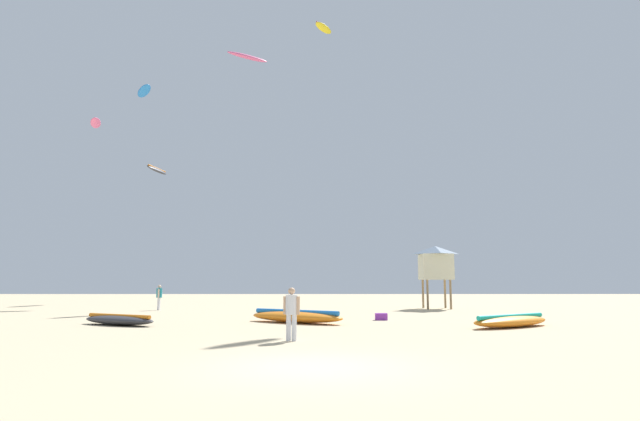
{
  "coord_description": "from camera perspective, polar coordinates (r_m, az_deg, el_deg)",
  "views": [
    {
      "loc": [
        0.14,
        -11.41,
        1.85
      ],
      "look_at": [
        0.0,
        19.51,
        6.06
      ],
      "focal_mm": 28.92,
      "sensor_mm": 36.0,
      "label": 1
    }
  ],
  "objects": [
    {
      "name": "kite_aloft_5",
      "position": [
        50.78,
        -17.36,
        4.29
      ],
      "size": [
        1.6,
        3.44,
        0.78
      ],
      "color": "#2D2D33"
    },
    {
      "name": "kite_aloft_4",
      "position": [
        47.98,
        -23.33,
        8.86
      ],
      "size": [
        1.73,
        3.03,
        0.6
      ],
      "color": "#E5598C"
    },
    {
      "name": "kite_grounded_mid",
      "position": [
        23.53,
        -21.12,
        -11.22
      ],
      "size": [
        3.84,
        2.67,
        0.45
      ],
      "color": "#2D2D33",
      "rests_on": "ground"
    },
    {
      "name": "kite_aloft_1",
      "position": [
        50.07,
        -18.65,
        12.39
      ],
      "size": [
        2.57,
        3.63,
        0.51
      ],
      "color": "blue"
    },
    {
      "name": "ground_plane",
      "position": [
        11.56,
        -0.44,
        -16.97
      ],
      "size": [
        120.0,
        120.0,
        0.0
      ],
      "primitive_type": "plane",
      "color": "#C6B28C"
    },
    {
      "name": "person_foreground",
      "position": [
        16.31,
        -2.92,
        -10.9
      ],
      "size": [
        0.52,
        0.37,
        1.63
      ],
      "rotation": [
        0.0,
        0.0,
        4.41
      ],
      "color": "silver",
      "rests_on": "ground"
    },
    {
      "name": "kite_grounded_near",
      "position": [
        23.18,
        -2.42,
        -11.65
      ],
      "size": [
        4.71,
        3.64,
        0.56
      ],
      "color": "orange",
      "rests_on": "ground"
    },
    {
      "name": "person_midground",
      "position": [
        34.44,
        -17.12,
        -8.96
      ],
      "size": [
        0.36,
        0.52,
        1.58
      ],
      "rotation": [
        0.0,
        0.0,
        0.1
      ],
      "color": "silver",
      "rests_on": "ground"
    },
    {
      "name": "lifeguard_tower",
      "position": [
        35.51,
        12.92,
        -5.61
      ],
      "size": [
        2.3,
        2.3,
        4.15
      ],
      "color": "#8C704C",
      "rests_on": "ground"
    },
    {
      "name": "kite_aloft_0",
      "position": [
        52.78,
        0.63,
        19.55
      ],
      "size": [
        2.05,
        2.56,
        0.59
      ],
      "color": "yellow"
    },
    {
      "name": "kite_aloft_2",
      "position": [
        55.19,
        -7.79,
        16.48
      ],
      "size": [
        4.43,
        3.51,
        0.88
      ],
      "color": "#E5598C"
    },
    {
      "name": "kite_grounded_far",
      "position": [
        22.4,
        20.64,
        -11.38
      ],
      "size": [
        4.21,
        3.34,
        0.52
      ],
      "color": "orange",
      "rests_on": "ground"
    },
    {
      "name": "cooler_box",
      "position": [
        24.93,
        7.05,
        -11.58
      ],
      "size": [
        0.56,
        0.36,
        0.32
      ],
      "primitive_type": "cube",
      "color": "purple",
      "rests_on": "ground"
    }
  ]
}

